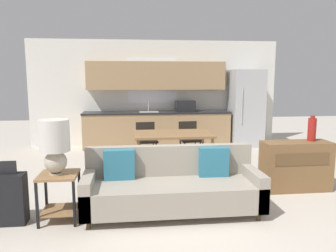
{
  "coord_description": "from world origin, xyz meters",
  "views": [
    {
      "loc": [
        -0.66,
        -3.91,
        1.77
      ],
      "look_at": [
        -0.04,
        1.5,
        0.95
      ],
      "focal_mm": 35.0,
      "sensor_mm": 36.0,
      "label": 1
    }
  ],
  "objects_px": {
    "vase": "(312,129)",
    "dining_chair_far_left": "(146,139)",
    "credenza": "(296,166)",
    "dining_table": "(173,136)",
    "dining_chair_far_right": "(189,138)",
    "couch": "(172,187)",
    "refrigerator": "(246,108)",
    "side_table": "(59,189)",
    "table_lamp": "(55,143)",
    "suitcase": "(7,199)"
  },
  "relations": [
    {
      "from": "couch",
      "to": "dining_chair_far_right",
      "type": "relative_size",
      "value": 2.77
    },
    {
      "from": "dining_table",
      "to": "refrigerator",
      "type": "bearing_deg",
      "value": 44.73
    },
    {
      "from": "vase",
      "to": "suitcase",
      "type": "height_order",
      "value": "vase"
    },
    {
      "from": "table_lamp",
      "to": "couch",
      "type": "bearing_deg",
      "value": 4.96
    },
    {
      "from": "dining_chair_far_left",
      "to": "dining_chair_far_right",
      "type": "bearing_deg",
      "value": -4.96
    },
    {
      "from": "suitcase",
      "to": "side_table",
      "type": "bearing_deg",
      "value": 2.91
    },
    {
      "from": "dining_chair_far_left",
      "to": "couch",
      "type": "bearing_deg",
      "value": -91.15
    },
    {
      "from": "dining_chair_far_left",
      "to": "dining_chair_far_right",
      "type": "xyz_separation_m",
      "value": [
        0.92,
        0.01,
        0.0
      ]
    },
    {
      "from": "refrigerator",
      "to": "side_table",
      "type": "bearing_deg",
      "value": -132.98
    },
    {
      "from": "suitcase",
      "to": "dining_chair_far_left",
      "type": "bearing_deg",
      "value": 56.9
    },
    {
      "from": "table_lamp",
      "to": "dining_chair_far_right",
      "type": "bearing_deg",
      "value": 52.25
    },
    {
      "from": "table_lamp",
      "to": "suitcase",
      "type": "distance_m",
      "value": 0.88
    },
    {
      "from": "credenza",
      "to": "dining_table",
      "type": "bearing_deg",
      "value": 145.05
    },
    {
      "from": "refrigerator",
      "to": "dining_table",
      "type": "height_order",
      "value": "refrigerator"
    },
    {
      "from": "side_table",
      "to": "credenza",
      "type": "relative_size",
      "value": 0.56
    },
    {
      "from": "vase",
      "to": "dining_chair_far_left",
      "type": "height_order",
      "value": "vase"
    },
    {
      "from": "dining_chair_far_left",
      "to": "vase",
      "type": "bearing_deg",
      "value": -43.96
    },
    {
      "from": "vase",
      "to": "dining_chair_far_left",
      "type": "xyz_separation_m",
      "value": [
        -2.5,
        1.98,
        -0.47
      ]
    },
    {
      "from": "side_table",
      "to": "suitcase",
      "type": "distance_m",
      "value": 0.61
    },
    {
      "from": "table_lamp",
      "to": "dining_chair_far_right",
      "type": "xyz_separation_m",
      "value": [
        2.15,
        2.77,
        -0.5
      ]
    },
    {
      "from": "dining_table",
      "to": "dining_chair_far_right",
      "type": "bearing_deg",
      "value": 60.13
    },
    {
      "from": "suitcase",
      "to": "credenza",
      "type": "bearing_deg",
      "value": 10.63
    },
    {
      "from": "dining_chair_far_left",
      "to": "suitcase",
      "type": "xyz_separation_m",
      "value": [
        -1.81,
        -2.78,
        -0.17
      ]
    },
    {
      "from": "suitcase",
      "to": "refrigerator",
      "type": "bearing_deg",
      "value": 43.04
    },
    {
      "from": "couch",
      "to": "dining_chair_far_left",
      "type": "distance_m",
      "value": 2.65
    },
    {
      "from": "refrigerator",
      "to": "dining_chair_far_right",
      "type": "distance_m",
      "value": 2.24
    },
    {
      "from": "dining_chair_far_right",
      "to": "vase",
      "type": "bearing_deg",
      "value": -58.27
    },
    {
      "from": "couch",
      "to": "table_lamp",
      "type": "height_order",
      "value": "table_lamp"
    },
    {
      "from": "vase",
      "to": "dining_chair_far_left",
      "type": "distance_m",
      "value": 3.22
    },
    {
      "from": "dining_table",
      "to": "suitcase",
      "type": "bearing_deg",
      "value": -138.66
    },
    {
      "from": "table_lamp",
      "to": "dining_chair_far_right",
      "type": "relative_size",
      "value": 0.82
    },
    {
      "from": "refrigerator",
      "to": "table_lamp",
      "type": "distance_m",
      "value": 5.65
    },
    {
      "from": "refrigerator",
      "to": "dining_chair_far_left",
      "type": "bearing_deg",
      "value": -152.51
    },
    {
      "from": "refrigerator",
      "to": "vase",
      "type": "xyz_separation_m",
      "value": [
        -0.13,
        -3.35,
        -0.02
      ]
    },
    {
      "from": "refrigerator",
      "to": "credenza",
      "type": "xyz_separation_m",
      "value": [
        -0.39,
        -3.39,
        -0.59
      ]
    },
    {
      "from": "couch",
      "to": "vase",
      "type": "bearing_deg",
      "value": 16.02
    },
    {
      "from": "side_table",
      "to": "table_lamp",
      "type": "bearing_deg",
      "value": -153.53
    },
    {
      "from": "couch",
      "to": "dining_table",
      "type": "bearing_deg",
      "value": 82.09
    },
    {
      "from": "suitcase",
      "to": "table_lamp",
      "type": "bearing_deg",
      "value": 2.03
    },
    {
      "from": "refrigerator",
      "to": "dining_chair_far_left",
      "type": "height_order",
      "value": "refrigerator"
    },
    {
      "from": "couch",
      "to": "vase",
      "type": "xyz_separation_m",
      "value": [
        2.3,
        0.66,
        0.62
      ]
    },
    {
      "from": "credenza",
      "to": "vase",
      "type": "xyz_separation_m",
      "value": [
        0.26,
        0.04,
        0.57
      ]
    },
    {
      "from": "credenza",
      "to": "vase",
      "type": "height_order",
      "value": "vase"
    },
    {
      "from": "table_lamp",
      "to": "suitcase",
      "type": "xyz_separation_m",
      "value": [
        -0.59,
        -0.02,
        -0.66
      ]
    },
    {
      "from": "table_lamp",
      "to": "suitcase",
      "type": "relative_size",
      "value": 0.86
    },
    {
      "from": "side_table",
      "to": "vase",
      "type": "distance_m",
      "value": 3.83
    },
    {
      "from": "dining_table",
      "to": "dining_chair_far_left",
      "type": "height_order",
      "value": "dining_chair_far_left"
    },
    {
      "from": "dining_chair_far_left",
      "to": "refrigerator",
      "type": "bearing_deg",
      "value": 21.84
    },
    {
      "from": "suitcase",
      "to": "vase",
      "type": "bearing_deg",
      "value": 10.56
    },
    {
      "from": "dining_chair_far_left",
      "to": "suitcase",
      "type": "distance_m",
      "value": 3.32
    }
  ]
}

